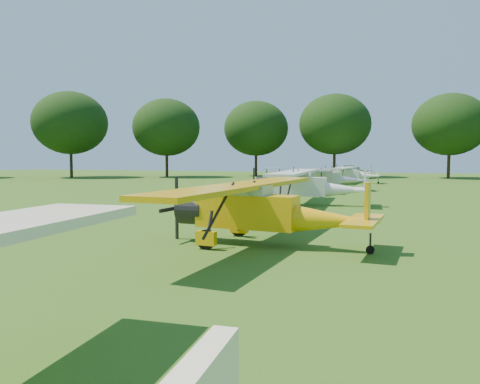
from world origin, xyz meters
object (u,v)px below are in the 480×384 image
object	(u,v)px
aircraft_7	(353,169)
aircraft_6	(350,171)
aircraft_4	(328,177)
aircraft_5	(350,173)
aircraft_2	(262,206)
golf_cart	(273,177)
aircraft_3	(306,183)

from	to	relation	value
aircraft_7	aircraft_6	bearing A→B (deg)	-89.40
aircraft_4	aircraft_5	size ratio (longest dim) A/B	1.06
aircraft_2	golf_cart	world-z (taller)	aircraft_2
aircraft_2	aircraft_6	xyz separation A→B (m)	(-0.68, 53.73, -0.29)
aircraft_6	aircraft_7	distance (m)	11.99
aircraft_2	aircraft_7	world-z (taller)	aircraft_2
aircraft_3	aircraft_6	xyz separation A→B (m)	(0.04, 39.63, -0.31)
aircraft_3	golf_cart	bearing A→B (deg)	105.96
golf_cart	aircraft_6	bearing A→B (deg)	49.97
aircraft_4	aircraft_7	distance (m)	37.60
aircraft_2	aircraft_3	world-z (taller)	aircraft_3
aircraft_2	aircraft_6	size ratio (longest dim) A/B	1.27
aircraft_3	aircraft_7	xyz separation A→B (m)	(-0.24, 51.62, -0.26)
aircraft_3	aircraft_5	xyz separation A→B (m)	(0.93, 27.02, -0.19)
golf_cart	aircraft_4	bearing A→B (deg)	-64.75
aircraft_3	aircraft_5	distance (m)	27.04
aircraft_2	golf_cart	distance (m)	41.27
aircraft_2	aircraft_5	world-z (taller)	aircraft_2
aircraft_3	golf_cart	world-z (taller)	aircraft_3
aircraft_4	aircraft_2	bearing A→B (deg)	-96.00
aircraft_4	aircraft_7	bearing A→B (deg)	82.14
aircraft_3	aircraft_4	xyz separation A→B (m)	(-0.22, 14.01, -0.12)
aircraft_7	aircraft_3	bearing A→B (deg)	-90.48
aircraft_5	aircraft_6	size ratio (longest dim) A/B	1.11
aircraft_6	golf_cart	size ratio (longest dim) A/B	4.26
aircraft_6	aircraft_2	bearing A→B (deg)	-82.70
aircraft_4	aircraft_6	bearing A→B (deg)	81.53
aircraft_3	aircraft_7	world-z (taller)	aircraft_3
aircraft_3	aircraft_4	bearing A→B (deg)	89.29
aircraft_7	golf_cart	bearing A→B (deg)	-108.28
aircraft_5	aircraft_7	bearing A→B (deg)	97.35
aircraft_5	golf_cart	xyz separation A→B (m)	(-9.21, -0.85, -0.61)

